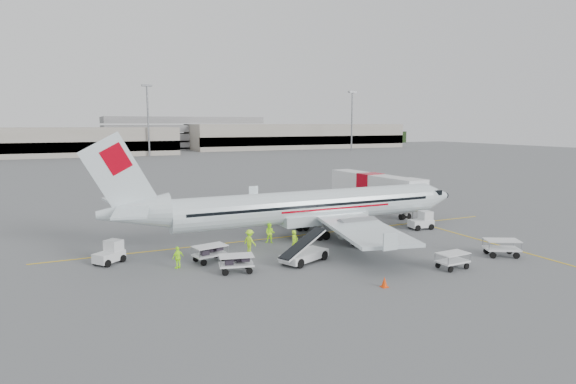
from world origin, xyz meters
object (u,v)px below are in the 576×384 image
(belt_loader, at_px, (304,243))
(tug_aft, at_px, (109,253))
(tug_fore, at_px, (421,220))
(jet_bridge, at_px, (370,192))
(tug_mid, at_px, (364,237))
(aircraft, at_px, (312,185))

(belt_loader, bearing_deg, tug_aft, 132.79)
(tug_fore, distance_m, tug_aft, 28.67)
(belt_loader, bearing_deg, tug_fore, -4.98)
(tug_fore, bearing_deg, tug_aft, -175.34)
(jet_bridge, height_order, belt_loader, jet_bridge)
(jet_bridge, distance_m, tug_aft, 31.65)
(tug_mid, bearing_deg, tug_fore, 16.96)
(jet_bridge, relative_size, tug_mid, 8.51)
(belt_loader, bearing_deg, aircraft, 34.44)
(aircraft, relative_size, jet_bridge, 2.02)
(tug_fore, relative_size, tug_aft, 1.04)
(tug_aft, bearing_deg, tug_fore, -39.75)
(aircraft, bearing_deg, tug_mid, -68.26)
(jet_bridge, bearing_deg, belt_loader, -139.59)
(aircraft, distance_m, tug_mid, 7.01)
(tug_fore, distance_m, tug_mid, 9.42)
(aircraft, xyz_separation_m, jet_bridge, (12.14, 8.52, -2.48))
(aircraft, height_order, tug_mid, aircraft)
(belt_loader, xyz_separation_m, tug_mid, (6.63, 1.99, -0.65))
(jet_bridge, height_order, tug_mid, jet_bridge)
(belt_loader, bearing_deg, tug_mid, -7.44)
(belt_loader, xyz_separation_m, tug_aft, (-13.24, 5.63, -0.58))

